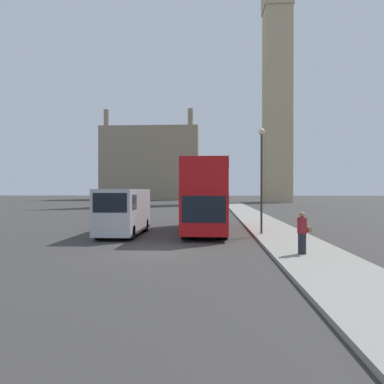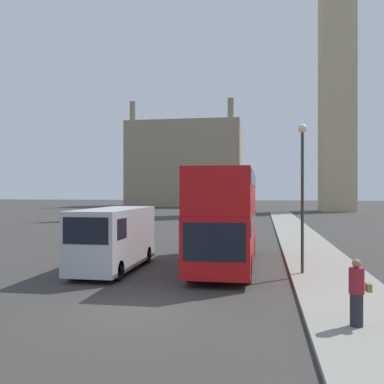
{
  "view_description": "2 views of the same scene",
  "coord_description": "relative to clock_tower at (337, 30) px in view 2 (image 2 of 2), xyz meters",
  "views": [
    {
      "loc": [
        2.65,
        -16.03,
        2.69
      ],
      "look_at": [
        1.28,
        9.31,
        2.53
      ],
      "focal_mm": 35.0,
      "sensor_mm": 36.0,
      "label": 1
    },
    {
      "loc": [
        3.91,
        -12.16,
        3.49
      ],
      "look_at": [
        -0.47,
        14.21,
        3.43
      ],
      "focal_mm": 40.0,
      "sensor_mm": 36.0,
      "label": 2
    }
  ],
  "objects": [
    {
      "name": "street_lamp",
      "position": [
        -10.99,
        -58.86,
        -27.17
      ],
      "size": [
        0.36,
        0.36,
        6.07
      ],
      "color": "#2D332D",
      "rests_on": "sidewalk_strip"
    },
    {
      "name": "ground_plane",
      "position": [
        -16.48,
        -64.59,
        -31.28
      ],
      "size": [
        300.0,
        300.0,
        0.0
      ],
      "primitive_type": "plane",
      "color": "#383533"
    },
    {
      "name": "building_block_distant",
      "position": [
        -30.51,
        21.16,
        -21.55
      ],
      "size": [
        25.98,
        11.8,
        23.66
      ],
      "color": "gray",
      "rests_on": "ground_plane"
    },
    {
      "name": "sidewalk_strip",
      "position": [
        -9.89,
        -64.59,
        -31.2
      ],
      "size": [
        3.18,
        120.0,
        0.15
      ],
      "color": "gray",
      "rests_on": "ground_plane"
    },
    {
      "name": "red_double_decker_bus",
      "position": [
        -14.26,
        -56.83,
        -28.84
      ],
      "size": [
        2.54,
        10.23,
        4.39
      ],
      "color": "#B71114",
      "rests_on": "ground_plane"
    },
    {
      "name": "pedestrian",
      "position": [
        -10.28,
        -65.68,
        -30.3
      ],
      "size": [
        0.53,
        0.37,
        1.66
      ],
      "color": "#23232D",
      "rests_on": "sidewalk_strip"
    },
    {
      "name": "clock_tower",
      "position": [
        0.0,
        0.0,
        0.0
      ],
      "size": [
        6.11,
        6.28,
        60.98
      ],
      "color": "tan",
      "rests_on": "ground_plane"
    },
    {
      "name": "white_van",
      "position": [
        -19.04,
        -58.89,
        -29.82
      ],
      "size": [
        2.11,
        6.13,
        2.72
      ],
      "color": "#B2B7BC",
      "rests_on": "ground_plane"
    }
  ]
}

